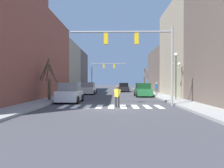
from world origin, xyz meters
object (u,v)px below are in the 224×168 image
object	(u,v)px
street_lamp_right_corner	(176,66)
pedestrian_waiting_at_curb	(117,94)
traffic_signal_far	(102,70)
car_parked_left_far	(70,93)
traffic_signal_near	(141,47)
car_parked_right_far	(143,90)
street_tree_right_far	(49,81)
car_parked_left_mid	(124,88)
pedestrian_crossing_street	(156,87)
street_tree_left_mid	(145,79)
car_driving_away_lane	(89,89)

from	to	relation	value
street_lamp_right_corner	pedestrian_waiting_at_curb	bearing A→B (deg)	-135.32
traffic_signal_far	street_lamp_right_corner	world-z (taller)	traffic_signal_far
street_lamp_right_corner	car_parked_left_far	xyz separation A→B (m)	(-10.19, -2.13, -2.57)
traffic_signal_near	car_parked_right_far	size ratio (longest dim) A/B	1.77
pedestrian_waiting_at_curb	street_tree_right_far	bearing A→B (deg)	5.14
street_tree_right_far	pedestrian_waiting_at_curb	bearing A→B (deg)	-36.96
car_parked_left_mid	pedestrian_waiting_at_curb	size ratio (longest dim) A/B	2.79
car_parked_right_far	traffic_signal_near	bearing A→B (deg)	172.18
pedestrian_crossing_street	car_parked_left_mid	bearing A→B (deg)	-179.21
street_lamp_right_corner	street_tree_left_mid	distance (m)	25.22
traffic_signal_far	street_tree_right_far	distance (m)	25.57
car_parked_left_mid	street_tree_left_mid	distance (m)	7.82
street_tree_left_mid	car_driving_away_lane	bearing A→B (deg)	-126.55
car_driving_away_lane	street_tree_right_far	world-z (taller)	street_tree_right_far
pedestrian_crossing_street	pedestrian_waiting_at_curb	bearing A→B (deg)	-41.59
pedestrian_crossing_street	car_driving_away_lane	bearing A→B (deg)	-125.40
car_parked_right_far	pedestrian_waiting_at_curb	bearing A→B (deg)	164.13
car_parked_left_mid	car_driving_away_lane	bearing A→B (deg)	145.53
street_tree_left_mid	car_parked_left_far	bearing A→B (deg)	-110.99
traffic_signal_far	car_driving_away_lane	size ratio (longest dim) A/B	1.63
street_tree_right_far	traffic_signal_near	bearing A→B (deg)	-24.91
car_driving_away_lane	car_parked_right_far	world-z (taller)	car_driving_away_lane
pedestrian_waiting_at_curb	traffic_signal_near	bearing A→B (deg)	-109.31
traffic_signal_near	pedestrian_crossing_street	distance (m)	14.22
car_parked_right_far	car_parked_left_mid	bearing A→B (deg)	8.61
traffic_signal_near	street_lamp_right_corner	world-z (taller)	traffic_signal_near
traffic_signal_far	street_tree_left_mid	world-z (taller)	traffic_signal_far
street_lamp_right_corner	street_tree_right_far	world-z (taller)	street_lamp_right_corner
traffic_signal_far	car_parked_left_far	world-z (taller)	traffic_signal_far
traffic_signal_near	car_driving_away_lane	distance (m)	17.47
car_driving_away_lane	car_parked_left_far	size ratio (longest dim) A/B	1.10
traffic_signal_near	street_tree_left_mid	world-z (taller)	traffic_signal_near
street_lamp_right_corner	pedestrian_waiting_at_curb	world-z (taller)	street_lamp_right_corner
car_parked_left_mid	car_parked_right_far	xyz separation A→B (m)	(2.01, -13.25, 0.01)
pedestrian_waiting_at_curb	car_parked_left_mid	bearing A→B (deg)	-51.02
car_parked_right_far	car_parked_left_far	bearing A→B (deg)	136.85
car_parked_left_mid	traffic_signal_far	bearing A→B (deg)	41.09
car_driving_away_lane	pedestrian_waiting_at_curb	xyz separation A→B (m)	(4.24, -16.96, 0.10)
car_parked_right_far	street_tree_right_far	world-z (taller)	street_tree_right_far
traffic_signal_near	street_tree_left_mid	xyz separation A→B (m)	(4.31, 30.01, -2.07)
traffic_signal_far	car_parked_right_far	bearing A→B (deg)	-70.70
car_parked_left_mid	car_driving_away_lane	xyz separation A→B (m)	(-5.61, -8.17, 0.05)
pedestrian_crossing_street	street_tree_left_mid	bearing A→B (deg)	157.40
traffic_signal_near	pedestrian_waiting_at_curb	world-z (taller)	traffic_signal_near
traffic_signal_far	street_lamp_right_corner	size ratio (longest dim) A/B	1.59
street_lamp_right_corner	pedestrian_crossing_street	xyz separation A→B (m)	(-0.35, 8.49, -2.28)
car_driving_away_lane	street_tree_left_mid	bearing A→B (deg)	-36.55
street_tree_right_far	car_driving_away_lane	bearing A→B (deg)	78.77
pedestrian_waiting_at_curb	street_lamp_right_corner	bearing A→B (deg)	-93.22
pedestrian_crossing_street	street_tree_right_far	distance (m)	15.37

